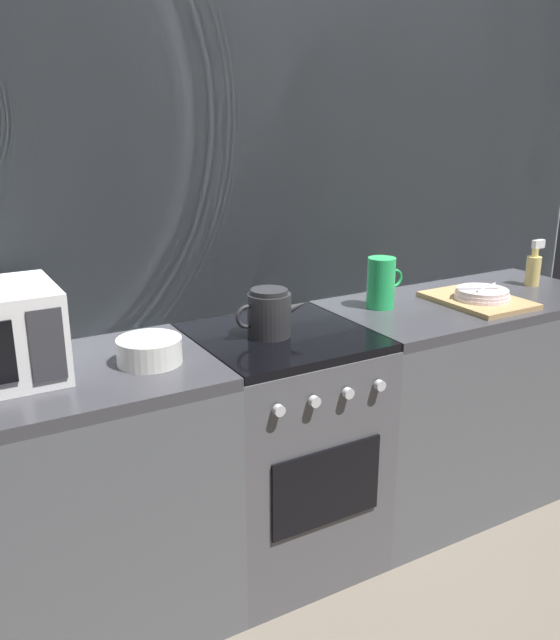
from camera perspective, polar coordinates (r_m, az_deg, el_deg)
The scene contains 10 objects.
ground_plane at distance 2.74m, azimuth 0.11°, elevation -19.26°, with size 8.00×8.00×0.00m, color #6B6054.
back_wall at distance 2.52m, azimuth -3.57°, elevation 7.37°, with size 3.60×0.05×2.40m.
counter_left at distance 2.25m, azimuth -20.93°, elevation -15.72°, with size 1.20×0.60×0.90m.
stove_unit at distance 2.50m, azimuth 0.13°, elevation -10.99°, with size 0.60×0.63×0.90m.
counter_right at distance 3.01m, azimuth 15.24°, elevation -6.51°, with size 1.20×0.60×0.90m.
kettle at distance 2.27m, azimuth -0.91°, elevation 0.60°, with size 0.28×0.15×0.17m.
mixing_bowl at distance 2.08m, azimuth -11.15°, elevation -2.59°, with size 0.20×0.20×0.08m, color silver.
pitcher at distance 2.63m, azimuth 8.70°, elevation 3.18°, with size 0.16×0.11×0.20m.
dish_pile at distance 2.80m, azimuth 16.77°, elevation 1.87°, with size 0.30×0.40×0.07m.
spray_bottle at distance 3.15m, azimuth 20.94°, elevation 4.21°, with size 0.08×0.06×0.20m.
Camera 1 is at (-1.10, -1.90, 1.64)m, focal length 37.26 mm.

